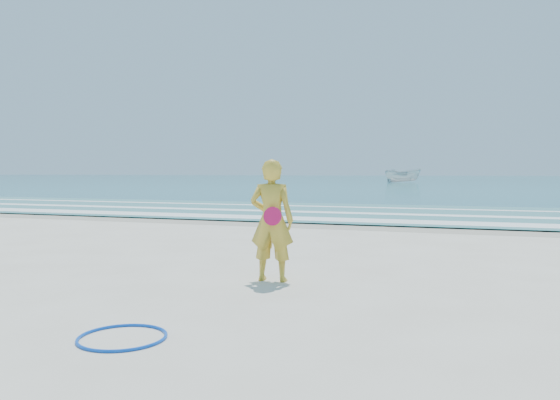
% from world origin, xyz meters
% --- Properties ---
extents(ground, '(400.00, 400.00, 0.00)m').
position_xyz_m(ground, '(0.00, 0.00, 0.00)').
color(ground, silver).
rests_on(ground, ground).
extents(wet_sand, '(400.00, 2.40, 0.00)m').
position_xyz_m(wet_sand, '(0.00, 9.00, 0.00)').
color(wet_sand, '#B2A893').
rests_on(wet_sand, ground).
extents(ocean, '(400.00, 190.00, 0.04)m').
position_xyz_m(ocean, '(0.00, 105.00, 0.02)').
color(ocean, '#19727F').
rests_on(ocean, ground).
extents(shallow, '(400.00, 10.00, 0.01)m').
position_xyz_m(shallow, '(0.00, 14.00, 0.04)').
color(shallow, '#59B7AD').
rests_on(shallow, ocean).
extents(foam_near, '(400.00, 1.40, 0.01)m').
position_xyz_m(foam_near, '(0.00, 10.30, 0.05)').
color(foam_near, white).
rests_on(foam_near, shallow).
extents(foam_mid, '(400.00, 0.90, 0.01)m').
position_xyz_m(foam_mid, '(0.00, 13.20, 0.05)').
color(foam_mid, white).
rests_on(foam_mid, shallow).
extents(foam_far, '(400.00, 0.60, 0.01)m').
position_xyz_m(foam_far, '(0.00, 16.50, 0.05)').
color(foam_far, white).
rests_on(foam_far, shallow).
extents(hoop, '(0.90, 0.90, 0.03)m').
position_xyz_m(hoop, '(1.07, -2.46, 0.02)').
color(hoop, blue).
rests_on(hoop, ground).
extents(boat, '(5.45, 3.69, 1.97)m').
position_xyz_m(boat, '(-5.18, 71.23, 1.03)').
color(boat, silver).
rests_on(boat, ocean).
extents(woman, '(0.68, 0.48, 1.78)m').
position_xyz_m(woman, '(1.46, 0.61, 0.89)').
color(woman, gold).
rests_on(woman, ground).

